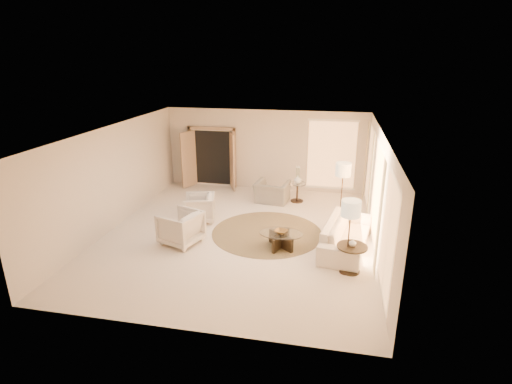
% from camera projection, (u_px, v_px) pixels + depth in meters
% --- Properties ---
extents(room, '(7.04, 8.04, 2.83)m').
position_uv_depth(room, '(238.00, 185.00, 10.26)').
color(room, '#F1DFCC').
rests_on(room, ground).
extents(windows_right, '(0.10, 6.40, 2.40)m').
position_uv_depth(windows_right, '(376.00, 194.00, 9.72)').
color(windows_right, '#FFB266').
rests_on(windows_right, room).
extents(window_back_corner, '(1.70, 0.10, 2.40)m').
position_uv_depth(window_back_corner, '(332.00, 155.00, 13.50)').
color(window_back_corner, '#FFB266').
rests_on(window_back_corner, room).
extents(curtains_right, '(0.06, 5.20, 2.60)m').
position_uv_depth(curtains_right, '(371.00, 185.00, 10.58)').
color(curtains_right, '#CABA8A').
rests_on(curtains_right, room).
extents(french_doors, '(1.95, 0.66, 2.16)m').
position_uv_depth(french_doors, '(212.00, 158.00, 14.26)').
color(french_doors, tan).
rests_on(french_doors, room).
extents(area_rug, '(3.33, 3.33, 0.01)m').
position_uv_depth(area_rug, '(267.00, 233.00, 10.81)').
color(area_rug, '#41341F').
rests_on(area_rug, room).
extents(sofa, '(1.39, 2.59, 0.72)m').
position_uv_depth(sofa, '(346.00, 234.00, 9.87)').
color(sofa, beige).
rests_on(sofa, room).
extents(armchair_left, '(0.96, 1.00, 0.86)m').
position_uv_depth(armchair_left, '(199.00, 207.00, 11.48)').
color(armchair_left, beige).
rests_on(armchair_left, room).
extents(armchair_right, '(1.10, 1.14, 0.93)m').
position_uv_depth(armchair_right, '(181.00, 226.00, 10.10)').
color(armchair_right, beige).
rests_on(armchair_right, room).
extents(accent_chair, '(1.13, 0.81, 0.92)m').
position_uv_depth(accent_chair, '(272.00, 189.00, 12.93)').
color(accent_chair, gray).
rests_on(accent_chair, room).
extents(coffee_table, '(1.35, 1.35, 0.40)m').
position_uv_depth(coffee_table, '(281.00, 238.00, 9.91)').
color(coffee_table, black).
rests_on(coffee_table, room).
extents(end_table, '(0.67, 0.67, 0.63)m').
position_uv_depth(end_table, '(352.00, 254.00, 8.74)').
color(end_table, black).
rests_on(end_table, room).
extents(side_table, '(0.54, 0.54, 0.63)m').
position_uv_depth(side_table, '(297.00, 190.00, 13.00)').
color(side_table, '#30231D').
rests_on(side_table, room).
extents(floor_lamp_near, '(0.43, 0.43, 1.78)m').
position_uv_depth(floor_lamp_near, '(343.00, 172.00, 10.95)').
color(floor_lamp_near, '#30231D').
rests_on(floor_lamp_near, room).
extents(floor_lamp_far, '(0.41, 0.41, 1.70)m').
position_uv_depth(floor_lamp_far, '(351.00, 212.00, 8.38)').
color(floor_lamp_far, '#30231D').
rests_on(floor_lamp_far, room).
extents(bowl, '(0.38, 0.38, 0.07)m').
position_uv_depth(bowl, '(281.00, 232.00, 9.85)').
color(bowl, brown).
rests_on(bowl, coffee_table).
extents(end_vase, '(0.21, 0.21, 0.17)m').
position_uv_depth(end_vase, '(353.00, 243.00, 8.65)').
color(end_vase, white).
rests_on(end_vase, end_table).
extents(side_vase, '(0.30, 0.30, 0.26)m').
position_uv_depth(side_vase, '(298.00, 179.00, 12.88)').
color(side_vase, white).
rests_on(side_vase, side_table).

